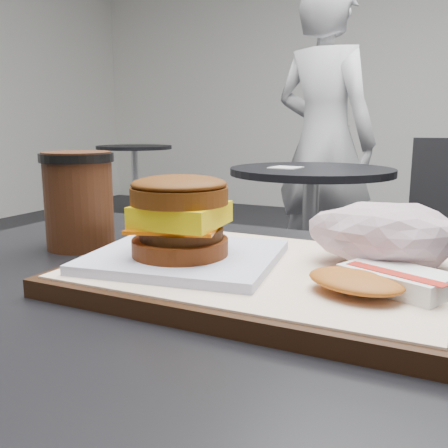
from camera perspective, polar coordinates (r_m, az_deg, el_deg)
customer_table at (r=0.61m, az=-2.93°, el=-23.34°), size 0.80×0.60×0.77m
serving_tray at (r=0.52m, az=4.44°, el=-5.76°), size 0.38×0.28×0.02m
breakfast_sandwich at (r=0.52m, az=-4.87°, el=-0.26°), size 0.21×0.20×0.09m
hash_brown at (r=0.46m, az=17.21°, el=-6.13°), size 0.13×0.12×0.02m
crumpled_wrapper at (r=0.53m, az=17.76°, el=-1.12°), size 0.15×0.12×0.07m
coffee_cup at (r=0.69m, az=-16.26°, el=3.04°), size 0.10×0.10×0.13m
neighbor_table at (r=2.21m, az=9.82°, el=1.17°), size 0.70×0.70×0.75m
napkin at (r=2.16m, az=7.07°, el=6.43°), size 0.13×0.13×0.00m
neighbor_chair at (r=2.27m, az=22.17°, el=-0.28°), size 0.61×0.44×0.88m
patron at (r=2.86m, az=11.30°, el=9.15°), size 0.70×0.57×1.67m
bg_table_mid at (r=4.52m, az=-10.16°, el=6.43°), size 0.66×0.66×0.75m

